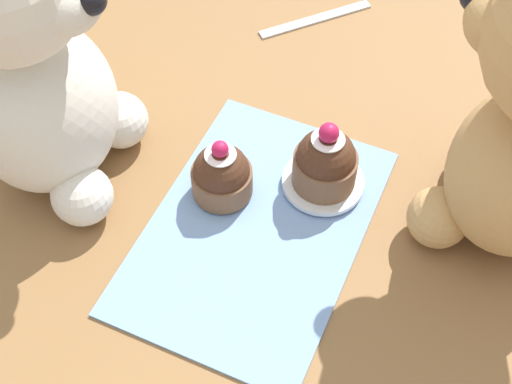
# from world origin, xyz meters

# --- Properties ---
(ground_plane) EXTENTS (4.00, 4.00, 0.00)m
(ground_plane) POSITION_xyz_m (0.00, 0.00, 0.00)
(ground_plane) COLOR olive
(knitted_placemat) EXTENTS (0.26, 0.18, 0.01)m
(knitted_placemat) POSITION_xyz_m (0.00, 0.00, 0.00)
(knitted_placemat) COLOR #7A9ED1
(knitted_placemat) RESTS_ON ground_plane
(teddy_bear_cream) EXTENTS (0.16, 0.16, 0.28)m
(teddy_bear_cream) POSITION_xyz_m (-0.01, 0.19, 0.14)
(teddy_bear_cream) COLOR silver
(teddy_bear_cream) RESTS_ON ground_plane
(cupcake_near_cream_bear) EXTENTS (0.06, 0.06, 0.06)m
(cupcake_near_cream_bear) POSITION_xyz_m (0.02, 0.04, 0.03)
(cupcake_near_cream_bear) COLOR brown
(cupcake_near_cream_bear) RESTS_ON knitted_placemat
(saucer_plate) EXTENTS (0.08, 0.08, 0.01)m
(saucer_plate) POSITION_xyz_m (0.07, -0.04, 0.01)
(saucer_plate) COLOR silver
(saucer_plate) RESTS_ON knitted_placemat
(cupcake_near_tan_bear) EXTENTS (0.06, 0.06, 0.07)m
(cupcake_near_tan_bear) POSITION_xyz_m (0.07, -0.04, 0.04)
(cupcake_near_tan_bear) COLOR brown
(cupcake_near_tan_bear) RESTS_ON saucer_plate
(teaspoon) EXTENTS (0.11, 0.10, 0.01)m
(teaspoon) POSITION_xyz_m (0.29, 0.05, 0.00)
(teaspoon) COLOR silver
(teaspoon) RESTS_ON ground_plane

